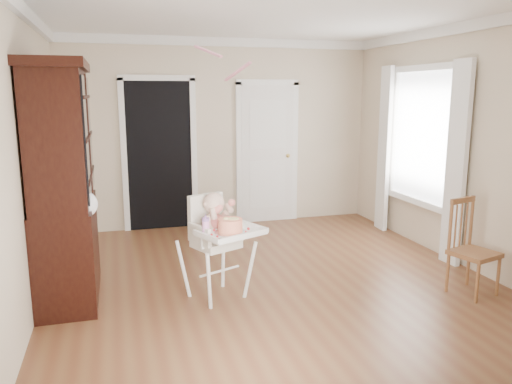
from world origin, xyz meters
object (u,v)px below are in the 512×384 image
object	(u,v)px
china_cabinet	(64,183)
dining_chair	(472,250)
high_chair	(216,235)
sippy_cup	(206,224)
cake	(230,226)

from	to	relation	value
china_cabinet	dining_chair	world-z (taller)	china_cabinet
high_chair	sippy_cup	bearing A→B (deg)	-152.78
cake	sippy_cup	bearing A→B (deg)	156.26
high_chair	cake	size ratio (longest dim) A/B	3.55
sippy_cup	dining_chair	size ratio (longest dim) A/B	0.18
high_chair	dining_chair	distance (m)	2.48
cake	china_cabinet	distance (m)	1.61
high_chair	china_cabinet	world-z (taller)	china_cabinet
sippy_cup	dining_chair	distance (m)	2.59
cake	high_chair	bearing A→B (deg)	107.75
high_chair	dining_chair	xyz separation A→B (m)	(2.41, -0.57, -0.19)
china_cabinet	dining_chair	xyz separation A→B (m)	(3.76, -0.99, -0.67)
high_chair	dining_chair	bearing A→B (deg)	-37.19
cake	china_cabinet	world-z (taller)	china_cabinet
china_cabinet	dining_chair	bearing A→B (deg)	-14.75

